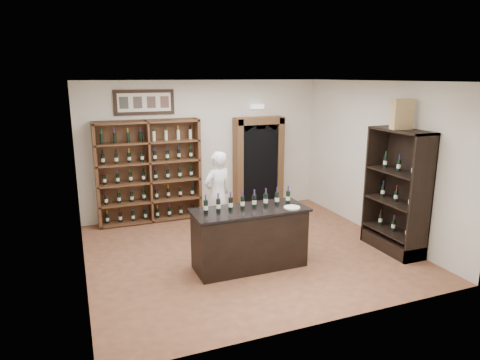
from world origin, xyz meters
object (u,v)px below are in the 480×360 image
Objects in this scene: wine_shelf at (149,172)px; side_cabinet at (396,210)px; tasting_counter at (250,238)px; counter_bottle_0 at (206,207)px; shopkeeper at (218,194)px; wine_crate at (402,114)px.

wine_shelf and side_cabinet have the same top height.
tasting_counter is 6.27× the size of counter_bottle_0.
tasting_counter is at bearing 72.92° from shopkeeper.
side_cabinet reaches higher than tasting_counter.
wine_crate reaches higher than shopkeeper.
wine_shelf is 4.31× the size of wine_crate.
wine_crate is at bearing 127.46° from shopkeeper.
side_cabinet is 4.31× the size of wine_crate.
wine_shelf is 2.90m from counter_bottle_0.
side_cabinet reaches higher than counter_bottle_0.
tasting_counter is 3.68× the size of wine_crate.
wine_shelf is at bearing 147.35° from wine_crate.
side_cabinet is at bearing -40.21° from wine_shelf.
tasting_counter is 0.95m from counter_bottle_0.
tasting_counter is at bearing -69.44° from wine_shelf.
tasting_counter is at bearing 173.72° from side_cabinet.
wine_crate is (3.76, -3.23, 1.36)m from wine_shelf.
shopkeeper is 3.32× the size of wine_crate.
side_cabinet is (3.44, -0.36, -0.35)m from counter_bottle_0.
wine_shelf is 5.02m from side_cabinet.
wine_crate is at bearing -40.72° from wine_shelf.
tasting_counter is 1.57m from shopkeeper.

